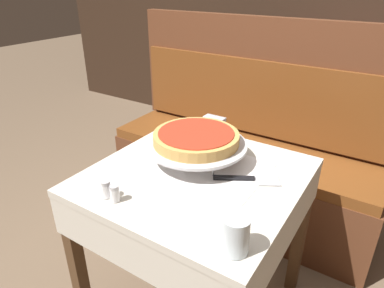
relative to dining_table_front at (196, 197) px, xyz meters
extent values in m
cube|color=beige|center=(0.00, 0.00, 0.10)|extent=(0.77, 0.77, 0.03)
cube|color=white|center=(0.00, 0.00, 0.11)|extent=(0.47, 0.47, 0.00)
cube|color=beige|center=(0.00, 0.00, 0.00)|extent=(0.76, 0.76, 0.16)
cube|color=#4C331E|center=(-0.35, -0.35, -0.27)|extent=(0.05, 0.05, 0.70)
cube|color=#4C331E|center=(-0.35, 0.35, -0.27)|extent=(0.05, 0.05, 0.70)
cube|color=#4C331E|center=(0.35, 0.35, -0.27)|extent=(0.05, 0.05, 0.70)
cube|color=red|center=(0.20, 1.54, 0.10)|extent=(0.69, 0.69, 0.03)
cube|color=white|center=(0.20, 1.54, 0.11)|extent=(0.43, 0.43, 0.00)
cube|color=red|center=(0.20, 1.54, 0.02)|extent=(0.69, 0.69, 0.12)
cube|color=#4C331E|center=(-0.11, 1.23, -0.27)|extent=(0.05, 0.05, 0.70)
cube|color=#4C331E|center=(0.52, 1.23, -0.27)|extent=(0.05, 0.05, 0.70)
cube|color=#4C331E|center=(-0.11, 1.85, -0.27)|extent=(0.05, 0.05, 0.70)
cube|color=#4C331E|center=(0.52, 1.85, -0.27)|extent=(0.05, 0.05, 0.70)
cube|color=brown|center=(-0.15, 0.75, -0.40)|extent=(1.62, 0.47, 0.44)
cube|color=brown|center=(-0.15, 0.75, -0.15)|extent=(1.59, 0.46, 0.06)
cube|color=brown|center=(-0.15, 0.95, 0.23)|extent=(1.62, 0.06, 0.71)
cube|color=brown|center=(-0.15, 0.91, 0.13)|extent=(1.56, 0.02, 0.45)
cube|color=black|center=(0.00, 2.07, 0.58)|extent=(6.00, 0.04, 2.40)
cylinder|color=#ADADB2|center=(-0.06, 0.22, 0.14)|extent=(0.01, 0.01, 0.06)
cylinder|color=#ADADB2|center=(-0.18, 0.02, 0.14)|extent=(0.01, 0.01, 0.06)
cylinder|color=#ADADB2|center=(0.06, 0.02, 0.14)|extent=(0.01, 0.01, 0.06)
cylinder|color=#ADADB2|center=(-0.06, 0.09, 0.17)|extent=(0.28, 0.28, 0.01)
cylinder|color=silver|center=(-0.06, 0.09, 0.18)|extent=(0.40, 0.40, 0.01)
cylinder|color=silver|center=(-0.06, 0.09, 0.18)|extent=(0.41, 0.41, 0.01)
cylinder|color=tan|center=(-0.06, 0.09, 0.21)|extent=(0.34, 0.34, 0.04)
cylinder|color=red|center=(-0.06, 0.09, 0.23)|extent=(0.30, 0.30, 0.01)
cube|color=#BCBCC1|center=(0.25, 0.10, 0.11)|extent=(0.12, 0.11, 0.00)
cube|color=black|center=(0.14, 0.04, 0.12)|extent=(0.14, 0.09, 0.01)
cylinder|color=silver|center=(0.31, -0.29, 0.17)|extent=(0.08, 0.08, 0.11)
cylinder|color=silver|center=(-0.17, -0.30, 0.14)|extent=(0.03, 0.03, 0.05)
cylinder|color=#B7B7BC|center=(-0.17, -0.30, 0.17)|extent=(0.03, 0.03, 0.01)
cylinder|color=silver|center=(-0.13, -0.30, 0.14)|extent=(0.03, 0.03, 0.05)
cylinder|color=#B7B7BC|center=(-0.13, -0.30, 0.16)|extent=(0.03, 0.03, 0.01)
cube|color=#B2B2B7|center=(-0.11, 0.34, 0.16)|extent=(0.10, 0.05, 0.09)
cube|color=black|center=(0.27, 1.49, 0.13)|extent=(0.14, 0.14, 0.03)
cylinder|color=black|center=(0.27, 1.49, 0.22)|extent=(0.01, 0.01, 0.15)
cylinder|color=white|center=(0.27, 1.54, 0.20)|extent=(0.04, 0.04, 0.12)
cylinder|color=red|center=(0.23, 1.47, 0.20)|extent=(0.04, 0.04, 0.12)
cylinder|color=#99194C|center=(0.31, 1.47, 0.20)|extent=(0.04, 0.04, 0.12)
camera|label=1|loc=(0.59, -0.95, 0.79)|focal=32.00mm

